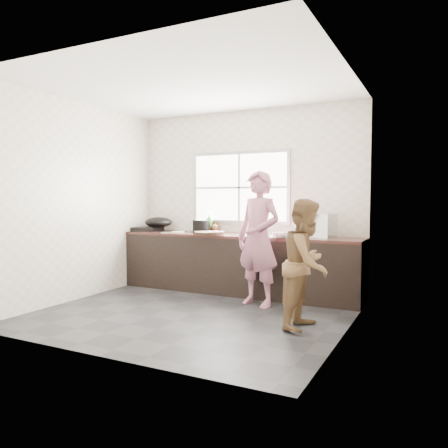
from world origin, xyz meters
The scene contains 30 objects.
floor centered at (0.00, 0.00, -0.01)m, with size 3.60×3.20×0.01m, color #28282A.
ceiling centered at (0.00, 0.00, 2.71)m, with size 3.60×3.20×0.01m, color silver.
wall_back centered at (0.00, 1.60, 1.35)m, with size 3.60×0.01×2.70m, color beige.
wall_left centered at (-1.80, 0.00, 1.35)m, with size 0.01×3.20×2.70m, color beige.
wall_right centered at (1.80, 0.00, 1.35)m, with size 0.01×3.20×2.70m, color beige.
wall_front centered at (0.00, -1.60, 1.35)m, with size 3.60×0.01×2.70m, color beige.
cabinet centered at (0.00, 1.29, 0.41)m, with size 3.60×0.62×0.82m, color black.
countertop centered at (0.00, 1.29, 0.84)m, with size 3.60×0.64×0.04m, color #361B16.
sink centered at (0.35, 1.29, 0.86)m, with size 0.55×0.45×0.02m, color silver.
faucet centered at (0.35, 1.49, 1.01)m, with size 0.02×0.02×0.30m, color silver.
window_frame centered at (-0.10, 1.59, 1.55)m, with size 1.60×0.05×1.10m, color #9EA0A5.
window_glazing centered at (-0.10, 1.57, 1.55)m, with size 1.50×0.01×1.00m, color white.
woman centered at (0.55, 0.74, 0.81)m, with size 0.59×0.39×1.63m, color #BB7089.
person_side centered at (1.39, 0.06, 0.69)m, with size 0.67×0.52×1.38m, color brown.
cutting_board centered at (-0.36, 1.08, 0.88)m, with size 0.44×0.44×0.04m, color black.
cleaver centered at (-0.40, 1.21, 0.90)m, with size 0.18×0.09×0.01m, color #AFB2B6.
bowl_mince centered at (-0.26, 1.08, 0.89)m, with size 0.22×0.22×0.05m, color silver.
bowl_crabs centered at (0.73, 1.08, 0.89)m, with size 0.18×0.18×0.06m, color white.
bowl_held centered at (0.47, 1.19, 0.89)m, with size 0.18×0.18×0.06m, color white.
black_pot centered at (-0.67, 1.40, 0.96)m, with size 0.27×0.27×0.19m, color black.
plate_food centered at (-0.96, 1.20, 0.87)m, with size 0.19×0.19×0.02m, color white.
bottle_green centered at (-0.59, 1.52, 1.01)m, with size 0.12×0.12×0.31m, color #348E2E.
bottle_brown_tall centered at (-0.78, 1.47, 0.94)m, with size 0.08×0.08×0.17m, color #441C11.
bottle_brown_short centered at (-0.50, 1.52, 0.94)m, with size 0.12×0.12×0.16m, color #462311.
glass_jar centered at (-0.81, 1.52, 0.91)m, with size 0.07×0.07×0.09m, color white.
burner centered at (-1.62, 1.30, 0.89)m, with size 0.40×0.40×0.06m, color black.
wok centered at (-1.41, 1.31, 1.00)m, with size 0.44×0.44×0.17m, color black.
dish_rack centered at (1.18, 1.28, 1.02)m, with size 0.44×0.31×0.33m, color silver.
pot_lid_left centered at (-1.10, 1.10, 0.87)m, with size 0.23×0.23×0.01m, color silver.
pot_lid_right centered at (-1.08, 1.52, 0.87)m, with size 0.27×0.27×0.01m, color silver.
Camera 1 is at (2.67, -4.46, 1.39)m, focal length 35.00 mm.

